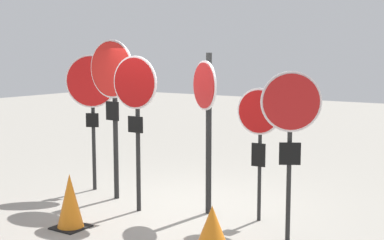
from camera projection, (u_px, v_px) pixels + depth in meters
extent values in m
plane|color=gray|center=(177.00, 210.00, 8.28)|extent=(40.00, 40.00, 0.00)
cylinder|color=black|center=(93.00, 128.00, 9.42)|extent=(0.07, 0.07, 2.21)
cylinder|color=white|center=(91.00, 81.00, 9.26)|extent=(0.83, 0.44, 0.92)
cylinder|color=red|center=(91.00, 81.00, 9.24)|extent=(0.78, 0.41, 0.86)
cube|color=black|center=(92.00, 120.00, 9.34)|extent=(0.21, 0.12, 0.25)
cylinder|color=black|center=(115.00, 125.00, 8.82)|extent=(0.08, 0.08, 2.47)
cylinder|color=white|center=(112.00, 69.00, 8.65)|extent=(0.95, 0.08, 0.95)
cylinder|color=red|center=(111.00, 69.00, 8.64)|extent=(0.89, 0.07, 0.89)
cube|color=black|center=(112.00, 111.00, 8.74)|extent=(0.28, 0.04, 0.31)
cylinder|color=black|center=(138.00, 137.00, 8.13)|extent=(0.07, 0.07, 2.29)
cylinder|color=white|center=(135.00, 83.00, 7.97)|extent=(0.80, 0.04, 0.80)
cylinder|color=#AD0F0F|center=(134.00, 83.00, 7.96)|extent=(0.74, 0.04, 0.74)
cube|color=black|center=(135.00, 125.00, 8.05)|extent=(0.27, 0.03, 0.25)
cylinder|color=black|center=(209.00, 134.00, 7.99)|extent=(0.09, 0.09, 2.43)
cylinder|color=white|center=(205.00, 85.00, 7.87)|extent=(0.64, 0.41, 0.74)
cylinder|color=red|center=(204.00, 85.00, 7.87)|extent=(0.59, 0.38, 0.68)
cylinder|color=black|center=(260.00, 156.00, 7.67)|extent=(0.05, 0.05, 1.91)
cylinder|color=white|center=(259.00, 111.00, 7.54)|extent=(0.67, 0.06, 0.67)
cylinder|color=#AD0F0F|center=(259.00, 112.00, 7.53)|extent=(0.61, 0.06, 0.61)
cube|color=black|center=(258.00, 155.00, 7.62)|extent=(0.21, 0.04, 0.34)
cylinder|color=black|center=(289.00, 162.00, 6.83)|extent=(0.06, 0.06, 2.07)
cylinder|color=white|center=(291.00, 102.00, 6.68)|extent=(0.68, 0.40, 0.77)
cylinder|color=red|center=(291.00, 102.00, 6.66)|extent=(0.63, 0.37, 0.71)
cube|color=black|center=(290.00, 154.00, 6.76)|extent=(0.25, 0.16, 0.29)
cone|color=orange|center=(212.00, 225.00, 6.70)|extent=(0.40, 0.40, 0.51)
cube|color=black|center=(71.00, 227.00, 7.45)|extent=(0.44, 0.44, 0.02)
cone|color=orange|center=(70.00, 200.00, 7.40)|extent=(0.37, 0.37, 0.75)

